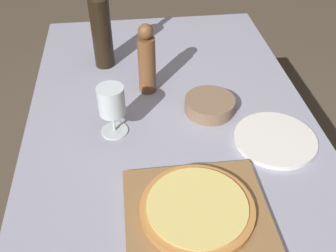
{
  "coord_description": "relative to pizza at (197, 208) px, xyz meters",
  "views": [
    {
      "loc": [
        -0.12,
        -0.81,
        1.54
      ],
      "look_at": [
        -0.02,
        0.02,
        0.83
      ],
      "focal_mm": 42.0,
      "sensor_mm": 36.0,
      "label": 1
    }
  ],
  "objects": [
    {
      "name": "dinner_plate",
      "position": [
        0.27,
        0.23,
        -0.02
      ],
      "size": [
        0.24,
        0.24,
        0.01
      ],
      "color": "white",
      "rests_on": "dining_table"
    },
    {
      "name": "small_bowl",
      "position": [
        0.11,
        0.4,
        -0.01
      ],
      "size": [
        0.16,
        0.16,
        0.04
      ],
      "color": "#84664C",
      "rests_on": "dining_table"
    },
    {
      "name": "cutting_board",
      "position": [
        0.0,
        0.0,
        -0.02
      ],
      "size": [
        0.34,
        0.3,
        0.02
      ],
      "color": "olive",
      "rests_on": "dining_table"
    },
    {
      "name": "wine_glass",
      "position": [
        -0.19,
        0.33,
        0.08
      ],
      "size": [
        0.08,
        0.08,
        0.16
      ],
      "color": "silver",
      "rests_on": "dining_table"
    },
    {
      "name": "pepper_mill",
      "position": [
        -0.07,
        0.53,
        0.09
      ],
      "size": [
        0.06,
        0.06,
        0.24
      ],
      "color": "brown",
      "rests_on": "dining_table"
    },
    {
      "name": "pizza",
      "position": [
        0.0,
        0.0,
        0.0
      ],
      "size": [
        0.27,
        0.27,
        0.02
      ],
      "color": "#BC7A3D",
      "rests_on": "cutting_board"
    },
    {
      "name": "wine_bottle",
      "position": [
        -0.22,
        0.72,
        0.12
      ],
      "size": [
        0.07,
        0.07,
        0.36
      ],
      "color": "black",
      "rests_on": "dining_table"
    },
    {
      "name": "dining_table",
      "position": [
        -0.01,
        0.25,
        -0.12
      ],
      "size": [
        0.89,
        1.68,
        0.77
      ],
      "color": "#9393A8",
      "rests_on": "ground_plane"
    }
  ]
}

